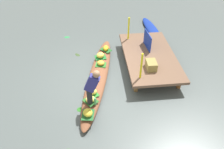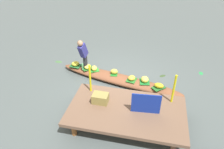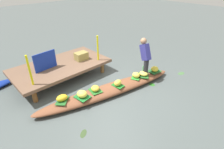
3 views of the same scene
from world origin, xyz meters
name	(u,v)px [view 2 (image 2 of 3)]	position (x,y,z in m)	size (l,w,h in m)	color
canal_water	(119,82)	(0.00, 0.00, 0.00)	(40.00, 40.00, 0.00)	#4D5756
dock_platform	(126,111)	(-0.58, 1.91, 0.43)	(3.20, 1.80, 0.49)	brown
vendor_boat	(119,79)	(0.00, 0.00, 0.13)	(4.65, 0.63, 0.25)	brown
leaf_mat_0	(132,80)	(-0.48, 0.13, 0.26)	(0.37, 0.31, 0.01)	#297128
banana_bunch_0	(132,78)	(-0.48, 0.13, 0.33)	(0.26, 0.24, 0.16)	gold
leaf_mat_1	(76,66)	(1.77, -0.37, 0.26)	(0.41, 0.33, 0.01)	#23622E
banana_bunch_1	(75,64)	(1.77, -0.37, 0.34)	(0.29, 0.26, 0.17)	gold
leaf_mat_2	(145,82)	(-0.93, 0.14, 0.26)	(0.41, 0.33, 0.01)	#1E6F2C
banana_bunch_2	(145,79)	(-0.93, 0.14, 0.35)	(0.29, 0.25, 0.20)	#F8DB51
leaf_mat_3	(88,68)	(1.26, -0.29, 0.26)	(0.40, 0.33, 0.01)	#255E23
banana_bunch_3	(88,67)	(1.26, -0.29, 0.33)	(0.29, 0.26, 0.14)	#F6D052
leaf_mat_4	(94,70)	(0.97, -0.20, 0.26)	(0.35, 0.27, 0.01)	#2D862E
banana_bunch_4	(94,68)	(0.97, -0.20, 0.35)	(0.25, 0.21, 0.18)	#F8DA4E
leaf_mat_5	(114,74)	(0.20, -0.13, 0.26)	(0.36, 0.24, 0.01)	#1D6E22
banana_bunch_5	(114,71)	(0.20, -0.13, 0.35)	(0.26, 0.19, 0.19)	yellow
leaf_mat_6	(159,88)	(-1.42, 0.39, 0.26)	(0.43, 0.27, 0.01)	#225E25
banana_bunch_6	(159,86)	(-1.42, 0.39, 0.34)	(0.31, 0.21, 0.17)	gold
vendor_person	(83,53)	(1.36, -0.21, 0.95)	(0.27, 0.48, 1.22)	#28282D
water_bottle	(83,67)	(1.41, -0.15, 0.38)	(0.06, 0.06, 0.25)	#50A661
market_banner	(146,104)	(-1.08, 1.91, 0.79)	(0.77, 0.03, 0.60)	navy
railing_post_west	(174,89)	(-1.78, 1.31, 0.94)	(0.06, 0.06, 0.90)	yellow
railing_post_east	(90,78)	(0.62, 1.31, 0.94)	(0.06, 0.06, 0.90)	yellow
produce_crate	(100,98)	(0.20, 1.76, 0.63)	(0.44, 0.32, 0.27)	olive
drifting_plant_0	(89,69)	(1.34, -0.61, 0.00)	(0.20, 0.18, 0.01)	#296E21
drifting_plant_1	(59,62)	(2.76, -0.91, 0.00)	(0.31, 0.18, 0.01)	#446C3E
drifting_plant_2	(201,73)	(-3.01, -1.25, 0.00)	(0.24, 0.15, 0.01)	#278C44
drifting_plant_3	(163,76)	(-1.56, -0.75, 0.00)	(0.27, 0.14, 0.01)	#364B27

